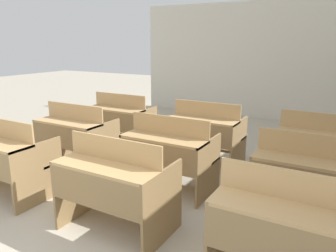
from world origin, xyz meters
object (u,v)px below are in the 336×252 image
(bench_front_center, at_px, (115,185))
(bench_front_right, at_px, (287,231))
(bench_third_right, at_px, (321,149))
(bench_second_center, at_px, (169,153))
(bench_front_left, at_px, (6,157))
(bench_second_left, at_px, (76,135))
(bench_third_left, at_px, (120,120))
(bench_second_right, at_px, (308,179))
(bench_third_center, at_px, (206,132))

(bench_front_center, distance_m, bench_front_right, 1.63)
(bench_front_center, xyz_separation_m, bench_third_right, (1.65, 2.22, 0.00))
(bench_front_right, relative_size, bench_third_right, 1.00)
(bench_front_center, height_order, bench_front_right, same)
(bench_second_center, bearing_deg, bench_front_left, -146.11)
(bench_front_center, relative_size, bench_front_right, 1.00)
(bench_second_left, relative_size, bench_third_left, 1.00)
(bench_front_right, relative_size, bench_second_right, 1.00)
(bench_front_right, bearing_deg, bench_front_left, -179.51)
(bench_front_center, distance_m, bench_third_right, 2.77)
(bench_front_left, relative_size, bench_second_right, 1.00)
(bench_second_center, relative_size, bench_second_right, 1.00)
(bench_second_center, distance_m, bench_third_left, 2.00)
(bench_second_right, relative_size, bench_third_center, 1.00)
(bench_second_right, xyz_separation_m, bench_third_right, (0.01, 1.13, 0.00))
(bench_front_right, xyz_separation_m, bench_third_left, (-3.28, 2.22, 0.00))
(bench_front_right, bearing_deg, bench_front_center, 179.79)
(bench_second_right, bearing_deg, bench_third_center, 145.40)
(bench_third_left, xyz_separation_m, bench_third_center, (1.66, 0.01, 0.00))
(bench_second_right, bearing_deg, bench_front_right, -90.49)
(bench_front_right, height_order, bench_third_center, same)
(bench_second_center, bearing_deg, bench_third_right, 34.70)
(bench_second_left, distance_m, bench_second_center, 1.63)
(bench_third_center, relative_size, bench_third_right, 1.00)
(bench_front_right, height_order, bench_second_center, same)
(bench_third_right, bearing_deg, bench_third_center, -179.96)
(bench_second_left, height_order, bench_third_right, same)
(bench_front_center, bearing_deg, bench_third_right, 53.41)
(bench_third_center, height_order, bench_third_right, same)
(bench_second_left, height_order, bench_second_right, same)
(bench_third_left, bearing_deg, bench_front_center, -53.34)
(bench_second_right, bearing_deg, bench_second_center, -179.42)
(bench_front_center, relative_size, bench_third_left, 1.00)
(bench_second_center, xyz_separation_m, bench_third_center, (0.01, 1.14, 0.00))
(bench_second_left, height_order, bench_third_center, same)
(bench_third_left, bearing_deg, bench_front_right, -34.11)
(bench_third_right, bearing_deg, bench_third_left, -179.83)
(bench_second_center, xyz_separation_m, bench_third_left, (-1.65, 1.13, 0.00))
(bench_front_right, xyz_separation_m, bench_third_right, (0.02, 2.23, 0.00))
(bench_front_left, distance_m, bench_front_right, 3.29)
(bench_second_left, xyz_separation_m, bench_third_center, (1.64, 1.13, 0.00))
(bench_front_center, bearing_deg, bench_front_left, -178.82)
(bench_second_left, relative_size, bench_second_center, 1.00)
(bench_front_left, bearing_deg, bench_front_center, 1.18)
(bench_front_left, xyz_separation_m, bench_second_right, (3.30, 1.13, 0.00))
(bench_third_center, bearing_deg, bench_front_right, -53.97)
(bench_front_left, relative_size, bench_third_left, 1.00)
(bench_third_right, bearing_deg, bench_second_center, -145.30)
(bench_second_right, height_order, bench_third_left, same)
(bench_second_left, distance_m, bench_third_center, 1.99)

